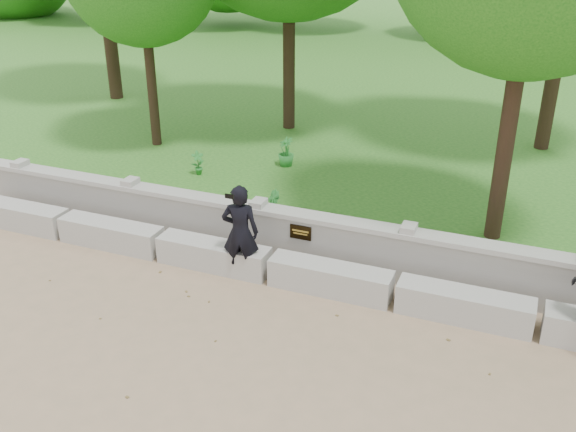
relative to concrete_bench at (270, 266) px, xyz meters
The scene contains 8 objects.
ground 1.91m from the concrete_bench, 90.00° to the right, with size 80.00×80.00×0.00m, color #997D5E.
lawn 12.10m from the concrete_bench, 90.00° to the left, with size 40.00×22.00×0.25m, color #255F1D.
concrete_bench is the anchor object (origin of this frame).
parapet_wall 0.74m from the concrete_bench, 89.99° to the left, with size 12.50×0.35×0.90m.
man_main 0.73m from the concrete_bench, 167.39° to the right, with size 0.65×0.60×1.58m.
shrub_a 4.23m from the concrete_bench, 134.40° to the left, with size 0.27×0.19×0.52m, color #2C8130.
shrub_b 1.55m from the concrete_bench, 111.97° to the left, with size 0.34×0.27×0.62m, color #2C8130.
shrub_d 4.46m from the concrete_bench, 108.82° to the left, with size 0.36×0.32×0.64m, color #2C8130.
Camera 1 is at (3.55, -6.16, 5.23)m, focal length 40.00 mm.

